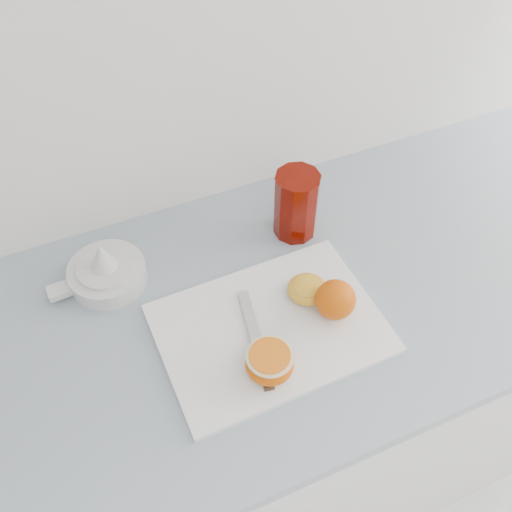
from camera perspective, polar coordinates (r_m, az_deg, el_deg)
The scene contains 8 objects.
counter at distance 1.42m, azimuth -0.48°, elevation -15.43°, with size 2.28×0.64×0.89m.
cutting_board at distance 1.00m, azimuth 1.41°, elevation -7.25°, with size 0.38×0.27×0.01m, color white.
whole_orange at distance 0.99m, azimuth 7.95°, elevation -4.35°, with size 0.07×0.07×0.07m.
half_orange at distance 0.93m, azimuth 1.36°, elevation -10.62°, with size 0.08×0.08×0.05m.
squeezed_shell at distance 1.03m, azimuth 5.16°, elevation -3.31°, with size 0.07×0.07×0.03m.
paring_knife at distance 0.96m, azimuth 0.47°, elevation -10.00°, with size 0.05×0.20×0.01m.
citrus_juicer at distance 1.09m, azimuth -14.79°, elevation -1.51°, with size 0.18×0.14×0.10m.
red_tumbler at distance 1.11m, azimuth 4.01°, elevation 4.96°, with size 0.09×0.09×0.14m.
Camera 1 is at (0.01, 1.14, 1.73)m, focal length 40.00 mm.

